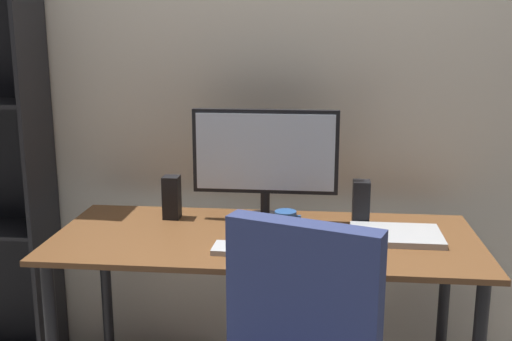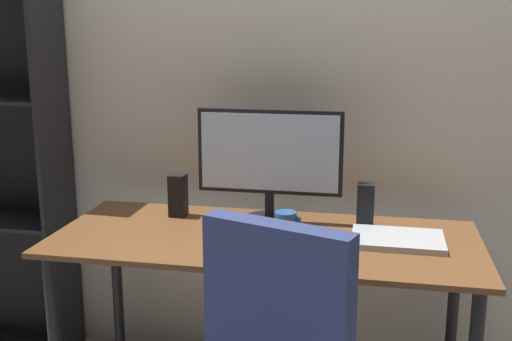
# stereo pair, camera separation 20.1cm
# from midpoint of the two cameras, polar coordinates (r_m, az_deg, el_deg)

# --- Properties ---
(back_wall) EXTENTS (6.40, 0.10, 2.60)m
(back_wall) POSITION_cam_midpoint_polar(r_m,az_deg,el_deg) (2.63, -0.36, 9.18)
(back_wall) COLOR beige
(back_wall) RESTS_ON ground
(desk) EXTENTS (1.54, 0.66, 0.74)m
(desk) POSITION_cam_midpoint_polar(r_m,az_deg,el_deg) (2.28, -1.72, -8.23)
(desk) COLOR brown
(desk) RESTS_ON ground
(monitor) EXTENTS (0.56, 0.20, 0.44)m
(monitor) POSITION_cam_midpoint_polar(r_m,az_deg,el_deg) (2.36, -1.57, 1.17)
(monitor) COLOR black
(monitor) RESTS_ON desk
(keyboard) EXTENTS (0.29, 0.12, 0.02)m
(keyboard) POSITION_cam_midpoint_polar(r_m,az_deg,el_deg) (2.09, -2.80, -7.37)
(keyboard) COLOR #B7BABC
(keyboard) RESTS_ON desk
(mouse) EXTENTS (0.06, 0.10, 0.03)m
(mouse) POSITION_cam_midpoint_polar(r_m,az_deg,el_deg) (2.08, 3.58, -7.25)
(mouse) COLOR black
(mouse) RESTS_ON desk
(coffee_mug) EXTENTS (0.09, 0.08, 0.09)m
(coffee_mug) POSITION_cam_midpoint_polar(r_m,az_deg,el_deg) (2.24, 0.20, -4.91)
(coffee_mug) COLOR #285193
(coffee_mug) RESTS_ON desk
(laptop) EXTENTS (0.32, 0.23, 0.02)m
(laptop) POSITION_cam_midpoint_polar(r_m,az_deg,el_deg) (2.26, 10.36, -5.93)
(laptop) COLOR #B7BABC
(laptop) RESTS_ON desk
(speaker_left) EXTENTS (0.06, 0.07, 0.17)m
(speaker_left) POSITION_cam_midpoint_polar(r_m,az_deg,el_deg) (2.47, -10.12, -2.48)
(speaker_left) COLOR black
(speaker_left) RESTS_ON desk
(speaker_right) EXTENTS (0.06, 0.07, 0.17)m
(speaker_right) POSITION_cam_midpoint_polar(r_m,az_deg,el_deg) (2.38, 7.31, -2.98)
(speaker_right) COLOR black
(speaker_right) RESTS_ON desk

